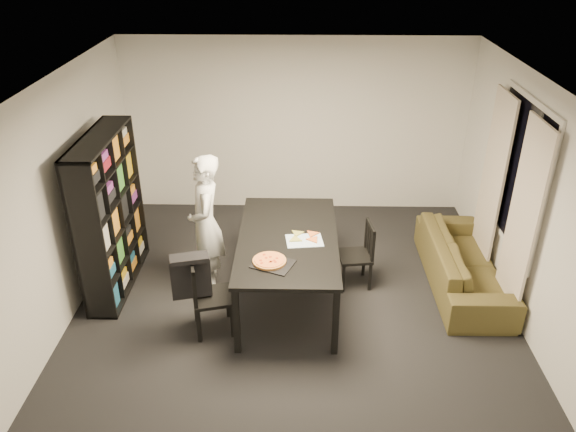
{
  "coord_description": "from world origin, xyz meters",
  "views": [
    {
      "loc": [
        0.04,
        -5.14,
        3.98
      ],
      "look_at": [
        -0.07,
        0.41,
        1.05
      ],
      "focal_mm": 35.0,
      "sensor_mm": 36.0,
      "label": 1
    }
  ],
  "objects_px": {
    "chair_left": "(204,291)",
    "sofa": "(464,263)",
    "chair_right": "(361,250)",
    "dining_table": "(288,243)",
    "person": "(206,224)",
    "baking_tray": "(273,264)",
    "pepperoni_pizza": "(269,261)",
    "bookshelf": "(110,214)"
  },
  "relations": [
    {
      "from": "person",
      "to": "pepperoni_pizza",
      "type": "distance_m",
      "value": 1.13
    },
    {
      "from": "dining_table",
      "to": "chair_right",
      "type": "xyz_separation_m",
      "value": [
        0.88,
        0.34,
        -0.29
      ]
    },
    {
      "from": "bookshelf",
      "to": "chair_left",
      "type": "height_order",
      "value": "bookshelf"
    },
    {
      "from": "pepperoni_pizza",
      "to": "sofa",
      "type": "xyz_separation_m",
      "value": [
        2.31,
        0.88,
        -0.56
      ]
    },
    {
      "from": "baking_tray",
      "to": "pepperoni_pizza",
      "type": "height_order",
      "value": "pepperoni_pizza"
    },
    {
      "from": "person",
      "to": "bookshelf",
      "type": "bearing_deg",
      "value": -101.04
    },
    {
      "from": "dining_table",
      "to": "chair_right",
      "type": "distance_m",
      "value": 0.99
    },
    {
      "from": "chair_left",
      "to": "pepperoni_pizza",
      "type": "xyz_separation_m",
      "value": [
        0.69,
        0.07,
        0.35
      ]
    },
    {
      "from": "chair_right",
      "to": "pepperoni_pizza",
      "type": "relative_size",
      "value": 2.34
    },
    {
      "from": "bookshelf",
      "to": "dining_table",
      "type": "xyz_separation_m",
      "value": [
        2.09,
        -0.29,
        -0.19
      ]
    },
    {
      "from": "bookshelf",
      "to": "dining_table",
      "type": "bearing_deg",
      "value": -8.05
    },
    {
      "from": "pepperoni_pizza",
      "to": "sofa",
      "type": "bearing_deg",
      "value": 20.94
    },
    {
      "from": "bookshelf",
      "to": "chair_right",
      "type": "distance_m",
      "value": 3.0
    },
    {
      "from": "bookshelf",
      "to": "dining_table",
      "type": "relative_size",
      "value": 0.95
    },
    {
      "from": "sofa",
      "to": "person",
      "type": "bearing_deg",
      "value": 91.27
    },
    {
      "from": "bookshelf",
      "to": "dining_table",
      "type": "distance_m",
      "value": 2.11
    },
    {
      "from": "chair_right",
      "to": "chair_left",
      "type": "bearing_deg",
      "value": -69.49
    },
    {
      "from": "bookshelf",
      "to": "chair_right",
      "type": "xyz_separation_m",
      "value": [
        2.96,
        0.04,
        -0.48
      ]
    },
    {
      "from": "baking_tray",
      "to": "pepperoni_pizza",
      "type": "xyz_separation_m",
      "value": [
        -0.04,
        0.03,
        0.02
      ]
    },
    {
      "from": "chair_right",
      "to": "sofa",
      "type": "bearing_deg",
      "value": 82.83
    },
    {
      "from": "chair_right",
      "to": "pepperoni_pizza",
      "type": "distance_m",
      "value": 1.43
    },
    {
      "from": "chair_right",
      "to": "pepperoni_pizza",
      "type": "height_order",
      "value": "pepperoni_pizza"
    },
    {
      "from": "sofa",
      "to": "baking_tray",
      "type": "bearing_deg",
      "value": 111.93
    },
    {
      "from": "bookshelf",
      "to": "chair_right",
      "type": "relative_size",
      "value": 2.32
    },
    {
      "from": "bookshelf",
      "to": "sofa",
      "type": "xyz_separation_m",
      "value": [
        4.22,
        0.05,
        -0.65
      ]
    },
    {
      "from": "chair_left",
      "to": "pepperoni_pizza",
      "type": "relative_size",
      "value": 2.55
    },
    {
      "from": "bookshelf",
      "to": "sofa",
      "type": "bearing_deg",
      "value": 0.73
    },
    {
      "from": "chair_right",
      "to": "dining_table",
      "type": "bearing_deg",
      "value": -76.69
    },
    {
      "from": "chair_left",
      "to": "bookshelf",
      "type": "bearing_deg",
      "value": 39.05
    },
    {
      "from": "bookshelf",
      "to": "chair_right",
      "type": "height_order",
      "value": "bookshelf"
    },
    {
      "from": "person",
      "to": "sofa",
      "type": "xyz_separation_m",
      "value": [
        3.09,
        0.07,
        -0.55
      ]
    },
    {
      "from": "chair_left",
      "to": "sofa",
      "type": "xyz_separation_m",
      "value": [
        3.0,
        0.95,
        -0.21
      ]
    },
    {
      "from": "person",
      "to": "baking_tray",
      "type": "xyz_separation_m",
      "value": [
        0.82,
        -0.85,
        -0.0
      ]
    },
    {
      "from": "bookshelf",
      "to": "person",
      "type": "distance_m",
      "value": 1.13
    },
    {
      "from": "chair_left",
      "to": "person",
      "type": "xyz_separation_m",
      "value": [
        -0.09,
        0.88,
        0.33
      ]
    },
    {
      "from": "chair_left",
      "to": "sofa",
      "type": "relative_size",
      "value": 0.44
    },
    {
      "from": "bookshelf",
      "to": "chair_right",
      "type": "bearing_deg",
      "value": 0.82
    },
    {
      "from": "chair_left",
      "to": "pepperoni_pizza",
      "type": "bearing_deg",
      "value": -98.89
    },
    {
      "from": "bookshelf",
      "to": "baking_tray",
      "type": "relative_size",
      "value": 4.75
    },
    {
      "from": "dining_table",
      "to": "pepperoni_pizza",
      "type": "xyz_separation_m",
      "value": [
        -0.18,
        -0.54,
        0.1
      ]
    },
    {
      "from": "dining_table",
      "to": "pepperoni_pizza",
      "type": "height_order",
      "value": "pepperoni_pizza"
    },
    {
      "from": "bookshelf",
      "to": "person",
      "type": "xyz_separation_m",
      "value": [
        1.12,
        -0.01,
        -0.11
      ]
    }
  ]
}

